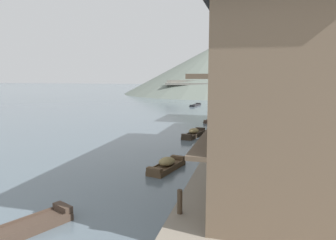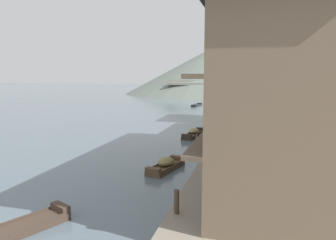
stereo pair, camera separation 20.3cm
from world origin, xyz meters
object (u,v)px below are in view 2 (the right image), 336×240
at_px(boat_moored_second, 197,105).
at_px(house_waterfront_nearest, 270,100).
at_px(house_waterfront_tall, 265,88).
at_px(mooring_post_dock_near, 177,202).
at_px(boat_moored_nearest, 166,165).
at_px(house_waterfront_second, 276,91).
at_px(boat_midriver_upstream, 228,106).
at_px(boat_moored_third, 219,112).
at_px(mooring_post_dock_mid, 209,148).
at_px(house_waterfront_narrow, 267,98).
at_px(stone_bridge, 212,87).
at_px(boat_moored_far, 214,120).
at_px(boat_midriver_drifting, 194,133).
at_px(house_waterfront_far, 263,83).

height_order(boat_moored_second, house_waterfront_nearest, house_waterfront_nearest).
height_order(house_waterfront_tall, mooring_post_dock_near, house_waterfront_tall).
bearing_deg(boat_moored_nearest, house_waterfront_second, 4.73).
bearing_deg(house_waterfront_nearest, mooring_post_dock_near, -152.90).
height_order(boat_moored_second, boat_midriver_upstream, boat_midriver_upstream).
xyz_separation_m(boat_moored_third, mooring_post_dock_mid, (2.39, -30.12, 0.97)).
bearing_deg(mooring_post_dock_mid, house_waterfront_narrow, 70.84).
height_order(boat_moored_second, stone_bridge, stone_bridge).
bearing_deg(house_waterfront_tall, boat_moored_far, 109.40).
relative_size(boat_moored_third, mooring_post_dock_mid, 5.43).
distance_m(boat_midriver_upstream, house_waterfront_narrow, 28.93).
height_order(boat_midriver_drifting, mooring_post_dock_near, mooring_post_dock_near).
bearing_deg(house_waterfront_nearest, house_waterfront_far, 88.83).
height_order(house_waterfront_nearest, house_waterfront_second, same).
distance_m(house_waterfront_tall, house_waterfront_far, 15.37).
bearing_deg(boat_midriver_upstream, house_waterfront_tall, -81.50).
bearing_deg(boat_midriver_upstream, boat_moored_second, 177.10).
relative_size(boat_midriver_upstream, house_waterfront_tall, 0.46).
relative_size(boat_moored_second, house_waterfront_nearest, 0.56).
bearing_deg(boat_midriver_upstream, house_waterfront_far, -74.30).
height_order(boat_midriver_drifting, house_waterfront_second, house_waterfront_second).
relative_size(house_waterfront_nearest, house_waterfront_tall, 1.00).
height_order(boat_midriver_upstream, house_waterfront_narrow, house_waterfront_narrow).
distance_m(house_waterfront_second, mooring_post_dock_near, 9.72).
xyz_separation_m(boat_midriver_drifting, mooring_post_dock_near, (2.72, -18.73, 0.89)).
height_order(house_waterfront_second, house_waterfront_tall, same).
bearing_deg(house_waterfront_nearest, stone_bridge, 98.77).
bearing_deg(house_waterfront_second, boat_moored_nearest, -175.27).
height_order(boat_midriver_drifting, house_waterfront_far, house_waterfront_far).
distance_m(boat_midriver_drifting, mooring_post_dock_near, 18.95).
xyz_separation_m(boat_moored_far, boat_midriver_drifting, (-0.61, -11.00, 0.15)).
relative_size(boat_moored_nearest, house_waterfront_second, 0.41).
relative_size(boat_moored_nearest, house_waterfront_far, 0.41).
height_order(boat_midriver_drifting, house_waterfront_tall, house_waterfront_tall).
bearing_deg(house_waterfront_tall, boat_moored_second, 107.55).
xyz_separation_m(boat_moored_second, boat_moored_third, (5.36, -9.95, 0.01)).
xyz_separation_m(boat_moored_third, boat_midriver_upstream, (0.63, 9.64, 0.09)).
relative_size(house_waterfront_far, stone_bridge, 0.36).
bearing_deg(boat_moored_far, boat_moored_second, 106.01).
relative_size(house_waterfront_far, mooring_post_dock_near, 9.32).
bearing_deg(boat_midriver_upstream, house_waterfront_second, -82.11).
xyz_separation_m(house_waterfront_tall, house_waterfront_narrow, (0.51, 7.25, -1.33)).
bearing_deg(boat_moored_second, boat_moored_far, -73.99).
xyz_separation_m(boat_midriver_upstream, stone_bridge, (-5.72, 22.50, 2.77)).
distance_m(boat_moored_second, house_waterfront_far, 23.90).
relative_size(boat_moored_second, house_waterfront_narrow, 0.60).
distance_m(boat_moored_third, mooring_post_dock_mid, 30.23).
bearing_deg(house_waterfront_second, house_waterfront_tall, 94.04).
bearing_deg(mooring_post_dock_mid, boat_midriver_drifting, 106.13).
bearing_deg(boat_moored_nearest, house_waterfront_far, 73.62).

